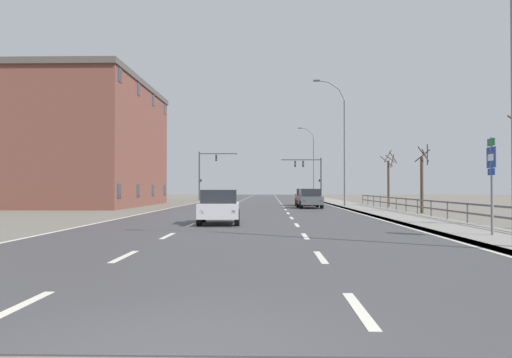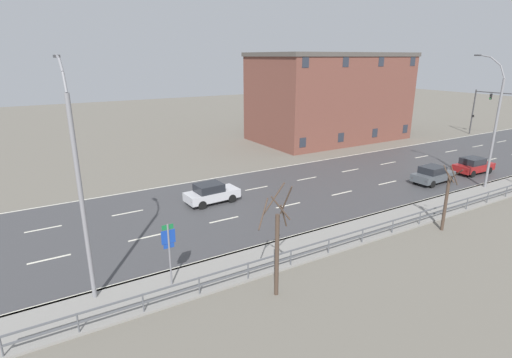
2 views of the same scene
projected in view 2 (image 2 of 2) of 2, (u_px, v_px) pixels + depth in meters
The scene contains 12 objects.
ground_plane at pixel (456, 159), 43.72m from camera, with size 160.00×160.00×0.12m.
guardrail at pixel (378, 229), 24.13m from camera, with size 0.07×39.39×1.00m.
street_lamp_foreground at pixel (80, 189), 16.84m from camera, with size 2.30×0.24×10.88m.
street_lamp_midground at pixel (493, 126), 32.31m from camera, with size 2.79×0.24×10.96m.
highway_sign at pixel (169, 247), 18.71m from camera, with size 0.09×0.68×3.30m.
traffic_signal_left at pixel (480, 106), 55.68m from camera, with size 4.95×0.36×6.31m.
car_far_left at pixel (211, 193), 30.12m from camera, with size 2.01×4.19×1.57m.
car_distant at pixel (433, 174), 34.85m from camera, with size 1.98×4.17×1.57m.
car_mid_centre at pixel (473, 165), 37.75m from camera, with size 1.96×4.16×1.57m.
brick_building at pixel (329, 97), 52.68m from camera, with size 11.80×20.14×11.25m.
bare_tree_near at pixel (277, 246), 17.98m from camera, with size 1.46×1.63×5.45m.
bare_tree_mid at pixel (447, 200), 24.98m from camera, with size 0.99×1.15×4.48m.
Camera 2 is at (25.02, 7.19, 10.76)m, focal length 27.73 mm.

